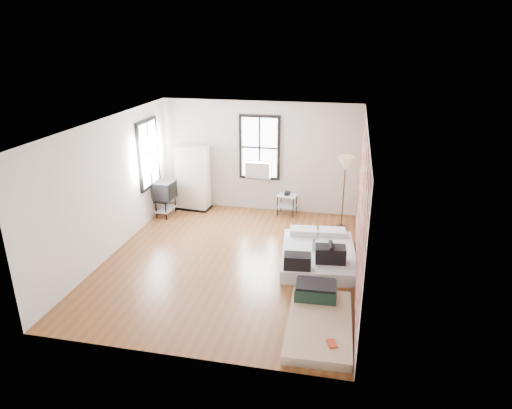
% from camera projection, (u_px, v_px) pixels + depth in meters
% --- Properties ---
extents(ground, '(6.00, 6.00, 0.00)m').
position_uv_depth(ground, '(230.00, 260.00, 9.29)').
color(ground, brown).
rests_on(ground, ground).
extents(room_shell, '(5.02, 6.02, 2.80)m').
position_uv_depth(room_shell, '(245.00, 174.00, 8.96)').
color(room_shell, silver).
rests_on(room_shell, ground).
extents(mattress_main, '(1.64, 2.10, 0.63)m').
position_uv_depth(mattress_main, '(318.00, 254.00, 9.16)').
color(mattress_main, white).
rests_on(mattress_main, ground).
extents(mattress_bare, '(1.05, 1.91, 0.40)m').
position_uv_depth(mattress_bare, '(318.00, 316.00, 7.25)').
color(mattress_bare, '#C6B28F').
rests_on(mattress_bare, ground).
extents(wardrobe, '(0.88, 0.56, 1.67)m').
position_uv_depth(wardrobe, '(193.00, 178.00, 11.74)').
color(wardrobe, black).
rests_on(wardrobe, ground).
extents(side_table, '(0.52, 0.44, 0.62)m').
position_uv_depth(side_table, '(287.00, 199.00, 11.49)').
color(side_table, black).
rests_on(side_table, ground).
extents(floor_lamp, '(0.37, 0.37, 1.73)m').
position_uv_depth(floor_lamp, '(345.00, 167.00, 10.36)').
color(floor_lamp, black).
rests_on(floor_lamp, ground).
extents(tv_stand, '(0.48, 0.66, 0.90)m').
position_uv_depth(tv_stand, '(165.00, 192.00, 11.35)').
color(tv_stand, black).
rests_on(tv_stand, ground).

